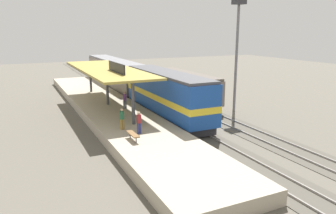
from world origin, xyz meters
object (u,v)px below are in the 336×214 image
passenger_carriage_single (114,74)px  freight_car (185,88)px  platform_bench (133,134)px  person_walking (139,121)px  locomotive (167,95)px  light_mast (238,31)px  person_waiting (125,99)px  person_boarding (122,118)px

passenger_carriage_single → freight_car: bearing=-70.8°
platform_bench → person_walking: (0.93, 1.23, 0.51)m
locomotive → light_mast: 9.84m
platform_bench → person_waiting: 9.68m
platform_bench → freight_car: size_ratio=0.14×
platform_bench → light_mast: (13.80, 6.75, 7.05)m
freight_car → light_mast: bearing=-58.5°
locomotive → freight_car: 6.68m
platform_bench → freight_car: 16.00m
locomotive → person_waiting: locomotive is taller
person_walking → platform_bench: bearing=-127.0°
locomotive → light_mast: bearing=-3.0°
person_waiting → person_boarding: (-2.35, -6.56, 0.00)m
person_waiting → person_walking: size_ratio=1.00×
locomotive → light_mast: size_ratio=1.23×
platform_bench → person_boarding: (0.10, 2.78, 0.51)m
passenger_carriage_single → person_walking: 24.46m
locomotive → light_mast: (7.80, -0.40, 5.99)m
light_mast → person_waiting: (-11.34, 2.59, -6.54)m
freight_car → person_walking: size_ratio=7.02×
locomotive → person_boarding: 7.36m
locomotive → person_walking: locomotive is taller
freight_car → person_waiting: (-8.14, -2.63, -0.12)m
passenger_carriage_single → person_walking: (-5.07, -23.93, -0.46)m
freight_car → person_waiting: size_ratio=7.02×
locomotive → person_walking: (-5.07, -5.93, -0.56)m
locomotive → person_boarding: bearing=-143.5°
light_mast → person_walking: 15.46m
freight_car → person_boarding: 13.95m
freight_car → person_waiting: 8.56m
platform_bench → locomotive: size_ratio=0.12×
person_walking → person_boarding: size_ratio=1.00×
platform_bench → person_waiting: bearing=75.3°
person_walking → person_boarding: same height
locomotive → person_waiting: (-3.54, 2.19, -0.56)m
light_mast → person_walking: size_ratio=6.84×
passenger_carriage_single → freight_car: 13.96m
passenger_carriage_single → person_boarding: 23.14m
light_mast → person_waiting: 13.35m
freight_car → person_walking: bearing=-132.0°
person_walking → freight_car: bearing=48.0°
locomotive → person_waiting: 4.20m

